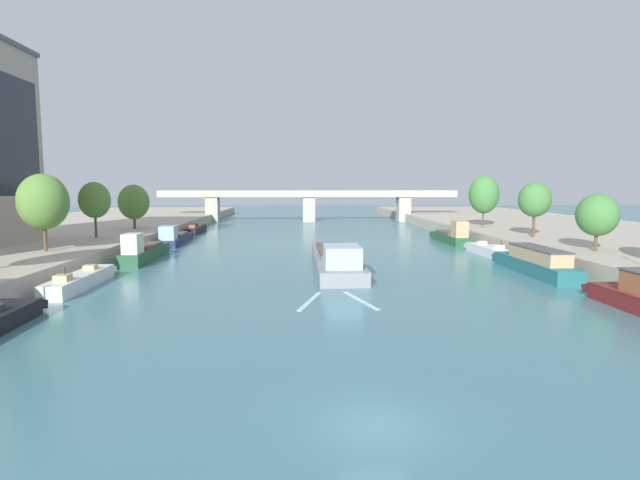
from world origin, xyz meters
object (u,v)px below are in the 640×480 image
object	(u,v)px
moored_boat_left_gap_after	(144,252)
tree_right_second	(597,215)
tree_right_third	(535,200)
tree_right_far	(484,194)
tree_left_past_mid	(43,202)
bridge_far	(309,201)
barge_midriver	(336,259)
moored_boat_left_near	(174,238)
moored_boat_left_second	(81,280)
moored_boat_right_upstream	(487,250)
moored_boat_left_upstream	(196,230)
moored_boat_right_second	(451,236)
tree_left_distant	(95,200)
moored_boat_right_gap_after	(535,262)
tree_left_by_lamp	(134,202)

from	to	relation	value
moored_boat_left_gap_after	tree_right_second	world-z (taller)	tree_right_second
tree_right_third	tree_right_far	distance (m)	16.18
tree_right_second	tree_left_past_mid	bearing A→B (deg)	177.67
bridge_far	tree_left_past_mid	bearing A→B (deg)	-112.45
moored_boat_left_gap_after	tree_right_third	world-z (taller)	tree_right_third
barge_midriver	moored_boat_left_near	bearing A→B (deg)	133.83
moored_boat_left_second	tree_right_third	distance (m)	51.98
moored_boat_right_upstream	tree_right_far	world-z (taller)	tree_right_far
moored_boat_left_gap_after	tree_left_past_mid	bearing A→B (deg)	-144.77
moored_boat_left_near	tree_left_past_mid	bearing A→B (deg)	-107.81
bridge_far	moored_boat_left_upstream	bearing A→B (deg)	-126.47
barge_midriver	moored_boat_right_second	world-z (taller)	moored_boat_right_second
tree_right_third	tree_right_second	bearing A→B (deg)	-91.12
tree_left_distant	tree_right_second	size ratio (longest dim) A/B	1.22
moored_boat_right_gap_after	tree_left_distant	bearing A→B (deg)	159.45
moored_boat_left_near	tree_right_second	size ratio (longest dim) A/B	2.53
barge_midriver	bridge_far	world-z (taller)	bridge_far
moored_boat_left_gap_after	moored_boat_right_upstream	size ratio (longest dim) A/B	1.24
tree_left_distant	moored_boat_left_gap_after	bearing A→B (deg)	-43.41
moored_boat_left_near	moored_boat_right_second	xyz separation A→B (m)	(40.00, -0.50, 0.14)
moored_boat_left_gap_after	bridge_far	bearing A→B (deg)	72.15
tree_right_far	moored_boat_left_upstream	bearing A→B (deg)	166.93
tree_left_past_mid	moored_boat_left_near	bearing A→B (deg)	72.19
tree_left_distant	tree_left_by_lamp	size ratio (longest dim) A/B	1.04
moored_boat_left_gap_after	tree_right_third	xyz separation A→B (m)	(46.61, 6.01, 5.51)
barge_midriver	moored_boat_left_near	world-z (taller)	barge_midriver
moored_boat_left_second	tree_left_distant	size ratio (longest dim) A/B	1.66
moored_boat_right_upstream	tree_left_past_mid	world-z (taller)	tree_left_past_mid
tree_right_second	moored_boat_right_upstream	bearing A→B (deg)	121.53
barge_midriver	moored_boat_left_gap_after	distance (m)	21.53
moored_boat_left_upstream	tree_right_third	distance (m)	55.02
moored_boat_left_upstream	moored_boat_right_upstream	world-z (taller)	moored_boat_left_upstream
tree_right_far	moored_boat_right_gap_after	bearing A→B (deg)	-102.27
moored_boat_right_second	tree_left_past_mid	size ratio (longest dim) A/B	1.70
tree_right_third	moored_boat_right_gap_after	bearing A→B (deg)	-114.76
tree_left_past_mid	bridge_far	size ratio (longest dim) A/B	0.11
barge_midriver	moored_boat_left_second	world-z (taller)	barge_midriver
moored_boat_left_upstream	tree_left_by_lamp	distance (m)	14.73
moored_boat_left_near	moored_boat_right_upstream	bearing A→B (deg)	-18.54
moored_boat_right_gap_after	moored_boat_right_second	bearing A→B (deg)	89.81
tree_left_past_mid	tree_right_third	world-z (taller)	tree_left_past_mid
moored_boat_right_gap_after	tree_right_second	world-z (taller)	tree_right_second
moored_boat_left_second	tree_right_far	xyz separation A→B (m)	(46.95, 36.79, 6.33)
tree_right_second	barge_midriver	bearing A→B (deg)	175.48
tree_left_past_mid	tree_right_far	distance (m)	60.74
moored_boat_left_gap_after	barge_midriver	bearing A→B (deg)	-15.40
tree_left_past_mid	tree_right_far	world-z (taller)	tree_right_far
moored_boat_left_second	bridge_far	xyz separation A→B (m)	(20.32, 75.45, 4.10)
moored_boat_right_second	moored_boat_right_upstream	bearing A→B (deg)	-88.22
tree_right_second	tree_left_by_lamp	bearing A→B (deg)	151.88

